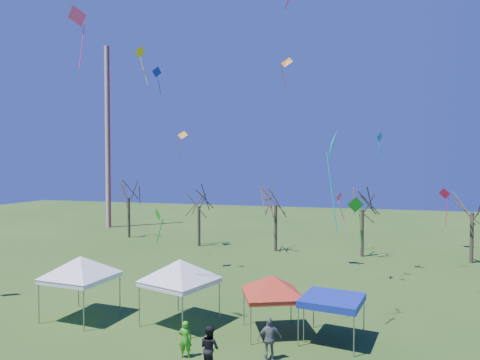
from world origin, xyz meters
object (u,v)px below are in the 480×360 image
object	(u,v)px
tree_2	(276,189)
person_dark	(210,348)
person_green	(185,339)
person_grey	(270,339)
tent_white_west	(80,260)
tree_3	(363,192)
tree_4	(473,195)
tent_blue	(332,300)
radio_mast	(108,137)
tree_1	(199,192)
tree_0	(129,183)
tent_white_mid	(180,264)
tent_red	(272,279)

from	to	relation	value
tree_2	person_dark	world-z (taller)	tree_2
person_green	person_grey	size ratio (longest dim) A/B	0.88
tent_white_west	tree_3	bearing A→B (deg)	54.60
person_grey	tent_white_west	bearing A→B (deg)	-35.83
tree_4	tent_blue	bearing A→B (deg)	-117.29
tree_4	tent_white_west	size ratio (longest dim) A/B	1.71
tent_white_west	person_green	world-z (taller)	tent_white_west
radio_mast	tree_4	size ratio (longest dim) A/B	3.17
radio_mast	tree_1	bearing A→B (deg)	-28.48
radio_mast	tree_4	bearing A→B (deg)	-12.99
radio_mast	tent_white_west	bearing A→B (deg)	-59.03
tree_1	tent_blue	distance (m)	26.58
tree_3	tent_white_west	size ratio (longest dim) A/B	1.72
tree_0	person_green	xyz separation A→B (m)	(19.34, -27.66, -5.66)
tent_white_mid	person_grey	bearing A→B (deg)	-26.84
tree_1	tree_4	bearing A→B (deg)	-1.42
radio_mast	tree_0	bearing A→B (deg)	-42.77
tree_1	tree_2	world-z (taller)	tree_2
tree_0	tent_red	bearing A→B (deg)	-46.66
tent_white_mid	tent_red	world-z (taller)	tent_white_mid
tent_blue	tree_3	bearing A→B (deg)	86.33
tree_0	tent_white_west	distance (m)	27.54
tent_white_west	tree_0	bearing A→B (deg)	115.25
tent_white_mid	tent_blue	xyz separation A→B (m)	(8.12, -0.02, -1.28)
tent_white_mid	person_green	xyz separation A→B (m)	(1.90, -3.66, -2.47)
tree_0	person_dark	world-z (taller)	tree_0
tent_red	tree_0	bearing A→B (deg)	133.34
tent_white_mid	tent_red	distance (m)	5.12
tent_white_mid	tree_1	bearing A→B (deg)	109.08
tree_3	tent_white_west	bearing A→B (deg)	-125.40
tent_white_mid	tent_blue	world-z (taller)	tent_white_mid
tree_4	person_dark	bearing A→B (deg)	-121.48
person_dark	person_grey	distance (m)	2.78
tent_red	person_green	xyz separation A→B (m)	(-3.19, -3.79, -1.98)
tent_white_mid	person_dark	distance (m)	6.10
tent_blue	person_grey	distance (m)	3.93
tree_1	tent_blue	xyz separation A→B (m)	(15.47, -21.29, -3.77)
tent_blue	person_green	distance (m)	7.30
radio_mast	person_grey	world-z (taller)	radio_mast
tree_3	person_green	distance (m)	26.00
tree_1	tent_white_west	xyz separation A→B (m)	(1.59, -22.01, -2.51)
tent_white_west	tree_4	bearing A→B (deg)	41.04
tent_white_west	person_grey	world-z (taller)	tent_white_west
radio_mast	tree_1	size ratio (longest dim) A/B	3.31
person_green	person_dark	bearing A→B (deg)	136.66
tree_0	person_dark	distance (m)	35.73
tree_2	person_green	distance (m)	25.27
tree_1	person_dark	bearing A→B (deg)	-67.40
tree_3	person_dark	distance (m)	26.40
tree_1	tree_2	bearing A→B (deg)	-1.85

